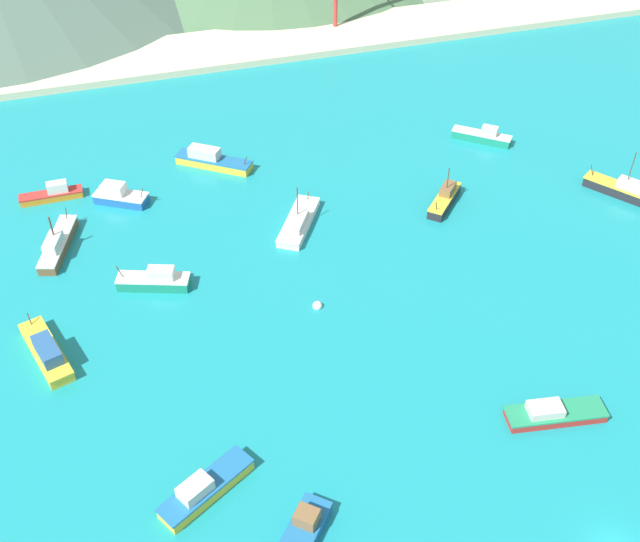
{
  "coord_description": "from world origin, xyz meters",
  "views": [
    {
      "loc": [
        -32.75,
        -23.81,
        57.08
      ],
      "look_at": [
        -12.98,
        38.7,
        1.96
      ],
      "focal_mm": 42.41,
      "sensor_mm": 36.0,
      "label": 1
    }
  ],
  "objects_px": {
    "fishing_boat_2": "(57,244)",
    "fishing_boat_0": "(483,136)",
    "fishing_boat_9": "(205,488)",
    "fishing_boat_10": "(155,280)",
    "fishing_boat_11": "(303,531)",
    "buoy_0": "(317,306)",
    "fishing_boat_1": "(623,189)",
    "fishing_boat_6": "(53,194)",
    "fishing_boat_8": "(119,196)",
    "fishing_boat_4": "(445,199)",
    "fishing_boat_7": "(298,222)",
    "fishing_boat_12": "(47,351)",
    "fishing_boat_14": "(212,160)",
    "fishing_boat_13": "(553,413)"
  },
  "relations": [
    {
      "from": "fishing_boat_7",
      "to": "fishing_boat_10",
      "type": "height_order",
      "value": "fishing_boat_7"
    },
    {
      "from": "fishing_boat_2",
      "to": "buoy_0",
      "type": "relative_size",
      "value": 9.68
    },
    {
      "from": "fishing_boat_14",
      "to": "buoy_0",
      "type": "distance_m",
      "value": 32.84
    },
    {
      "from": "fishing_boat_11",
      "to": "fishing_boat_4",
      "type": "bearing_deg",
      "value": 52.11
    },
    {
      "from": "fishing_boat_2",
      "to": "fishing_boat_14",
      "type": "height_order",
      "value": "fishing_boat_2"
    },
    {
      "from": "fishing_boat_8",
      "to": "fishing_boat_11",
      "type": "relative_size",
      "value": 1.09
    },
    {
      "from": "fishing_boat_8",
      "to": "fishing_boat_10",
      "type": "relative_size",
      "value": 0.86
    },
    {
      "from": "fishing_boat_6",
      "to": "fishing_boat_10",
      "type": "xyz_separation_m",
      "value": [
        10.38,
        -21.83,
        0.16
      ]
    },
    {
      "from": "fishing_boat_6",
      "to": "fishing_boat_8",
      "type": "distance_m",
      "value": 9.02
    },
    {
      "from": "fishing_boat_2",
      "to": "fishing_boat_4",
      "type": "xyz_separation_m",
      "value": [
        48.75,
        -5.29,
        -0.0
      ]
    },
    {
      "from": "buoy_0",
      "to": "fishing_boat_11",
      "type": "bearing_deg",
      "value": -109.78
    },
    {
      "from": "fishing_boat_1",
      "to": "fishing_boat_6",
      "type": "xyz_separation_m",
      "value": [
        -72.22,
        22.05,
        -0.17
      ]
    },
    {
      "from": "fishing_boat_8",
      "to": "fishing_boat_12",
      "type": "relative_size",
      "value": 0.72
    },
    {
      "from": "fishing_boat_0",
      "to": "fishing_boat_9",
      "type": "bearing_deg",
      "value": -137.01
    },
    {
      "from": "fishing_boat_13",
      "to": "fishing_boat_2",
      "type": "bearing_deg",
      "value": 136.92
    },
    {
      "from": "fishing_boat_9",
      "to": "fishing_boat_11",
      "type": "bearing_deg",
      "value": -42.4
    },
    {
      "from": "fishing_boat_4",
      "to": "fishing_boat_11",
      "type": "xyz_separation_m",
      "value": [
        -31.28,
        -40.2,
        -0.14
      ]
    },
    {
      "from": "fishing_boat_2",
      "to": "fishing_boat_0",
      "type": "bearing_deg",
      "value": 7.38
    },
    {
      "from": "fishing_boat_1",
      "to": "fishing_boat_2",
      "type": "distance_m",
      "value": 72.91
    },
    {
      "from": "fishing_boat_12",
      "to": "fishing_boat_0",
      "type": "bearing_deg",
      "value": 22.61
    },
    {
      "from": "fishing_boat_0",
      "to": "fishing_boat_7",
      "type": "bearing_deg",
      "value": -159.12
    },
    {
      "from": "fishing_boat_1",
      "to": "fishing_boat_0",
      "type": "bearing_deg",
      "value": 121.33
    },
    {
      "from": "fishing_boat_0",
      "to": "fishing_boat_13",
      "type": "relative_size",
      "value": 0.79
    },
    {
      "from": "fishing_boat_7",
      "to": "buoy_0",
      "type": "distance_m",
      "value": 15.12
    },
    {
      "from": "fishing_boat_14",
      "to": "buoy_0",
      "type": "xyz_separation_m",
      "value": [
        5.38,
        -32.39,
        -0.79
      ]
    },
    {
      "from": "fishing_boat_14",
      "to": "fishing_boat_6",
      "type": "bearing_deg",
      "value": -175.58
    },
    {
      "from": "fishing_boat_0",
      "to": "fishing_boat_1",
      "type": "height_order",
      "value": "fishing_boat_1"
    },
    {
      "from": "fishing_boat_10",
      "to": "fishing_boat_7",
      "type": "bearing_deg",
      "value": 17.94
    },
    {
      "from": "buoy_0",
      "to": "fishing_boat_9",
      "type": "bearing_deg",
      "value": -129.56
    },
    {
      "from": "fishing_boat_8",
      "to": "fishing_boat_9",
      "type": "height_order",
      "value": "fishing_boat_8"
    },
    {
      "from": "fishing_boat_0",
      "to": "fishing_boat_7",
      "type": "height_order",
      "value": "fishing_boat_7"
    },
    {
      "from": "fishing_boat_6",
      "to": "fishing_boat_11",
      "type": "relative_size",
      "value": 1.21
    },
    {
      "from": "fishing_boat_1",
      "to": "fishing_boat_6",
      "type": "bearing_deg",
      "value": 163.02
    },
    {
      "from": "fishing_boat_6",
      "to": "fishing_boat_14",
      "type": "xyz_separation_m",
      "value": [
        21.62,
        1.67,
        0.18
      ]
    },
    {
      "from": "fishing_boat_7",
      "to": "fishing_boat_12",
      "type": "distance_m",
      "value": 33.97
    },
    {
      "from": "fishing_boat_7",
      "to": "fishing_boat_6",
      "type": "bearing_deg",
      "value": 151.6
    },
    {
      "from": "fishing_boat_0",
      "to": "fishing_boat_7",
      "type": "xyz_separation_m",
      "value": [
        -31.85,
        -12.15,
        -0.09
      ]
    },
    {
      "from": "fishing_boat_9",
      "to": "fishing_boat_11",
      "type": "distance_m",
      "value": 9.46
    },
    {
      "from": "fishing_boat_6",
      "to": "fishing_boat_11",
      "type": "distance_m",
      "value": 59.63
    },
    {
      "from": "fishing_boat_1",
      "to": "fishing_boat_2",
      "type": "relative_size",
      "value": 0.89
    },
    {
      "from": "fishing_boat_10",
      "to": "fishing_boat_2",
      "type": "bearing_deg",
      "value": 134.9
    },
    {
      "from": "fishing_boat_1",
      "to": "fishing_boat_11",
      "type": "height_order",
      "value": "fishing_boat_1"
    },
    {
      "from": "fishing_boat_6",
      "to": "fishing_boat_11",
      "type": "height_order",
      "value": "fishing_boat_11"
    },
    {
      "from": "fishing_boat_10",
      "to": "fishing_boat_11",
      "type": "height_order",
      "value": "fishing_boat_10"
    },
    {
      "from": "fishing_boat_2",
      "to": "fishing_boat_13",
      "type": "bearing_deg",
      "value": -43.08
    },
    {
      "from": "fishing_boat_8",
      "to": "fishing_boat_9",
      "type": "bearing_deg",
      "value": -87.28
    },
    {
      "from": "fishing_boat_6",
      "to": "fishing_boat_2",
      "type": "bearing_deg",
      "value": -89.59
    },
    {
      "from": "fishing_boat_14",
      "to": "fishing_boat_7",
      "type": "bearing_deg",
      "value": -66.66
    },
    {
      "from": "fishing_boat_8",
      "to": "fishing_boat_2",
      "type": "bearing_deg",
      "value": -135.71
    },
    {
      "from": "buoy_0",
      "to": "fishing_boat_4",
      "type": "bearing_deg",
      "value": 32.53
    }
  ]
}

